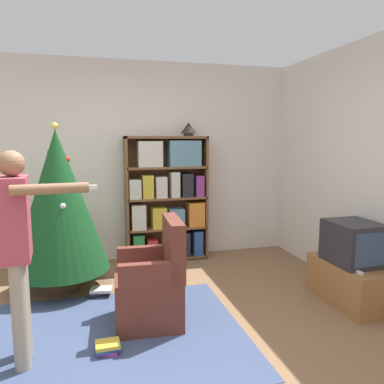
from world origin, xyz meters
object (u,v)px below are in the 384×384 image
at_px(television, 354,243).
at_px(armchair, 152,287).
at_px(christmas_tree, 59,202).
at_px(standing_person, 18,241).
at_px(table_lamp, 188,128).
at_px(bookshelf, 168,199).

xyz_separation_m(television, armchair, (-1.94, 0.11, -0.28)).
bearing_deg(television, christmas_tree, 158.51).
xyz_separation_m(standing_person, table_lamp, (1.75, 2.05, 0.84)).
distance_m(bookshelf, standing_person, 2.51).
relative_size(bookshelf, standing_person, 1.07).
bearing_deg(television, table_lamp, 123.28).
distance_m(bookshelf, television, 2.33).
bearing_deg(television, bookshelf, 129.36).
bearing_deg(table_lamp, bookshelf, -178.05).
height_order(bookshelf, armchair, bookshelf).
relative_size(standing_person, table_lamp, 7.62).
relative_size(television, armchair, 0.55).
height_order(christmas_tree, table_lamp, table_lamp).
xyz_separation_m(bookshelf, television, (1.47, -1.79, -0.22)).
height_order(standing_person, table_lamp, table_lamp).
height_order(christmas_tree, armchair, christmas_tree).
bearing_deg(table_lamp, christmas_tree, -155.81).
xyz_separation_m(bookshelf, armchair, (-0.48, -1.68, -0.50)).
distance_m(bookshelf, table_lamp, 0.96).
xyz_separation_m(television, standing_person, (-2.93, -0.25, 0.29)).
xyz_separation_m(christmas_tree, armchair, (0.82, -0.98, -0.63)).
relative_size(bookshelf, armchair, 1.78).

